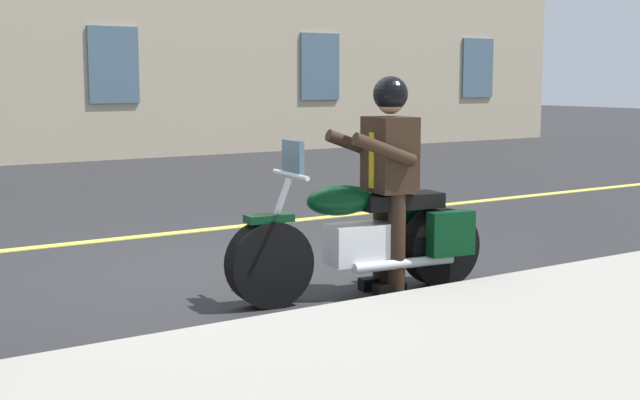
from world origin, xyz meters
TOP-DOWN VIEW (x-y plane):
  - ground_plane at (0.00, 0.00)m, footprint 80.00×80.00m
  - lane_center_stripe at (0.00, -2.00)m, footprint 60.00×0.16m
  - motorcycle_main at (-0.56, 1.45)m, footprint 2.22×0.77m
  - rider_main at (-0.75, 1.47)m, footprint 0.67×0.61m

SIDE VIEW (x-z plane):
  - ground_plane at x=0.00m, z-range 0.00..0.00m
  - lane_center_stripe at x=0.00m, z-range 0.00..0.01m
  - motorcycle_main at x=-0.56m, z-range -0.18..1.08m
  - rider_main at x=-0.75m, z-range 0.17..1.91m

